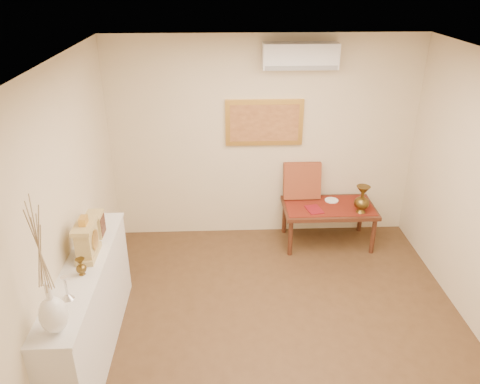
{
  "coord_description": "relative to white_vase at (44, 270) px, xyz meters",
  "views": [
    {
      "loc": [
        -0.57,
        -3.54,
        3.4
      ],
      "look_at": [
        -0.36,
        1.15,
        1.14
      ],
      "focal_mm": 35.0,
      "sensor_mm": 36.0,
      "label": 1
    }
  ],
  "objects": [
    {
      "name": "white_vase",
      "position": [
        0.0,
        0.0,
        0.0
      ],
      "size": [
        0.21,
        0.21,
        1.09
      ],
      "primitive_type": null,
      "color": "white",
      "rests_on": "display_ledge"
    },
    {
      "name": "table_cloth",
      "position": [
        2.65,
        2.71,
        -0.97
      ],
      "size": [
        1.14,
        0.59,
        0.01
      ],
      "primitive_type": "cube",
      "color": "maroon",
      "rests_on": "low_table"
    },
    {
      "name": "brass_urn_tall",
      "position": [
        3.02,
        2.52,
        -0.74
      ],
      "size": [
        0.2,
        0.2,
        0.44
      ],
      "primitive_type": null,
      "color": "brown",
      "rests_on": "table_cloth"
    },
    {
      "name": "display_ledge",
      "position": [
        -0.02,
        0.83,
        -1.03
      ],
      "size": [
        0.37,
        2.02,
        0.98
      ],
      "color": "silver",
      "rests_on": "floor"
    },
    {
      "name": "ac_unit",
      "position": [
        2.2,
        2.94,
        0.93
      ],
      "size": [
        0.9,
        0.25,
        0.3
      ],
      "color": "white",
      "rests_on": "wall_back"
    },
    {
      "name": "cushion",
      "position": [
        2.32,
        2.97,
        -0.72
      ],
      "size": [
        0.5,
        0.2,
        0.51
      ],
      "primitive_type": "cube",
      "rotation": [
        -0.21,
        0.0,
        0.0
      ],
      "color": "maroon",
      "rests_on": "table_cloth"
    },
    {
      "name": "wall_left",
      "position": [
        -0.2,
        0.83,
        -0.17
      ],
      "size": [
        0.02,
        4.5,
        2.7
      ],
      "primitive_type": "cube",
      "color": "beige",
      "rests_on": "ground"
    },
    {
      "name": "plate",
      "position": [
        2.72,
        2.85,
        -0.96
      ],
      "size": [
        0.18,
        0.18,
        0.01
      ],
      "primitive_type": "cylinder",
      "color": "white",
      "rests_on": "table_cloth"
    },
    {
      "name": "floor",
      "position": [
        1.8,
        0.83,
        -1.52
      ],
      "size": [
        4.5,
        4.5,
        0.0
      ],
      "primitive_type": "plane",
      "color": "brown",
      "rests_on": "ground"
    },
    {
      "name": "wooden_chest",
      "position": [
        -0.02,
        1.37,
        -0.42
      ],
      "size": [
        0.16,
        0.21,
        0.24
      ],
      "color": "tan",
      "rests_on": "display_ledge"
    },
    {
      "name": "low_table",
      "position": [
        2.65,
        2.71,
        -1.04
      ],
      "size": [
        1.2,
        0.7,
        0.55
      ],
      "color": "#4A2416",
      "rests_on": "floor"
    },
    {
      "name": "candlestick",
      "position": [
        -0.02,
        0.37,
        -0.44
      ],
      "size": [
        0.1,
        0.1,
        0.21
      ],
      "primitive_type": null,
      "color": "silver",
      "rests_on": "display_ledge"
    },
    {
      "name": "wall_back",
      "position": [
        1.8,
        3.08,
        -0.17
      ],
      "size": [
        4.0,
        0.02,
        2.7
      ],
      "primitive_type": "cube",
      "color": "beige",
      "rests_on": "ground"
    },
    {
      "name": "painting",
      "position": [
        1.8,
        3.05,
        0.08
      ],
      "size": [
        1.0,
        0.06,
        0.6
      ],
      "color": "gold",
      "rests_on": "wall_back"
    },
    {
      "name": "brass_urn_small",
      "position": [
        0.0,
        0.7,
        -0.44
      ],
      "size": [
        0.09,
        0.09,
        0.21
      ],
      "primitive_type": null,
      "color": "brown",
      "rests_on": "display_ledge"
    },
    {
      "name": "mantel_clock",
      "position": [
        -0.0,
        0.99,
        -0.37
      ],
      "size": [
        0.17,
        0.36,
        0.41
      ],
      "color": "tan",
      "rests_on": "display_ledge"
    },
    {
      "name": "ceiling",
      "position": [
        1.8,
        0.83,
        1.18
      ],
      "size": [
        4.5,
        4.5,
        0.0
      ],
      "primitive_type": "plane",
      "rotation": [
        3.14,
        0.0,
        0.0
      ],
      "color": "silver",
      "rests_on": "ground"
    },
    {
      "name": "menu",
      "position": [
        2.43,
        2.6,
        -0.96
      ],
      "size": [
        0.23,
        0.28,
        0.01
      ],
      "primitive_type": "cube",
      "rotation": [
        0.0,
        0.0,
        0.22
      ],
      "color": "maroon",
      "rests_on": "table_cloth"
    }
  ]
}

